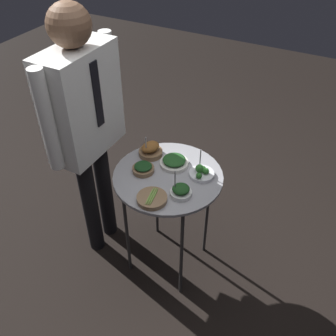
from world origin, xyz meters
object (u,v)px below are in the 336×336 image
object	(u,v)px
bowl_spinach_mid_right	(174,162)
bowl_roast_front_left	(151,150)
bowl_asparagus_front_right	(152,198)
bowl_broccoli_back_right	(201,173)
bowl_spinach_center	(143,168)
bowl_spinach_near_rim	(181,191)
waiter_figure	(84,115)
serving_cart	(168,184)

from	to	relation	value
bowl_spinach_mid_right	bowl_roast_front_left	distance (m)	0.17
bowl_roast_front_left	bowl_asparagus_front_right	world-z (taller)	bowl_roast_front_left
bowl_spinach_mid_right	bowl_broccoli_back_right	world-z (taller)	bowl_broccoli_back_right
bowl_spinach_center	bowl_spinach_near_rim	xyz separation A→B (m)	(-0.07, -0.27, 0.01)
bowl_asparagus_front_right	bowl_broccoli_back_right	bearing A→B (deg)	-26.01
bowl_spinach_near_rim	waiter_figure	size ratio (longest dim) A/B	0.10
serving_cart	bowl_asparagus_front_right	distance (m)	0.23
bowl_broccoli_back_right	bowl_roast_front_left	bearing A→B (deg)	84.21
bowl_spinach_mid_right	bowl_spinach_near_rim	world-z (taller)	bowl_spinach_near_rim
bowl_spinach_near_rim	bowl_roast_front_left	distance (m)	0.38
bowl_broccoli_back_right	bowl_asparagus_front_right	size ratio (longest dim) A/B	0.94
bowl_broccoli_back_right	bowl_spinach_center	bearing A→B (deg)	111.25
serving_cart	bowl_spinach_near_rim	world-z (taller)	bowl_spinach_near_rim
bowl_spinach_mid_right	bowl_spinach_near_rim	bearing A→B (deg)	-145.01
bowl_spinach_mid_right	serving_cart	bearing A→B (deg)	-173.33
bowl_spinach_center	bowl_asparagus_front_right	world-z (taller)	bowl_spinach_center
bowl_broccoli_back_right	waiter_figure	size ratio (longest dim) A/B	0.09
bowl_broccoli_back_right	bowl_roast_front_left	world-z (taller)	bowl_broccoli_back_right
bowl_spinach_near_rim	bowl_roast_front_left	world-z (taller)	bowl_spinach_near_rim
bowl_roast_front_left	bowl_asparagus_front_right	distance (m)	0.39
bowl_spinach_center	bowl_spinach_near_rim	distance (m)	0.28
bowl_spinach_center	bowl_asparagus_front_right	size ratio (longest dim) A/B	0.78
bowl_spinach_center	bowl_spinach_near_rim	world-z (taller)	bowl_spinach_near_rim
bowl_asparagus_front_right	waiter_figure	xyz separation A→B (m)	(0.17, 0.52, 0.26)
bowl_spinach_center	bowl_spinach_mid_right	xyz separation A→B (m)	(0.13, -0.13, 0.00)
bowl_broccoli_back_right	bowl_roast_front_left	distance (m)	0.34
bowl_spinach_mid_right	bowl_broccoli_back_right	size ratio (longest dim) A/B	1.10
bowl_asparagus_front_right	bowl_spinach_center	bearing A→B (deg)	41.46
bowl_broccoli_back_right	bowl_spinach_near_rim	world-z (taller)	bowl_spinach_near_rim
bowl_broccoli_back_right	bowl_spinach_near_rim	bearing A→B (deg)	170.32
bowl_spinach_center	bowl_broccoli_back_right	size ratio (longest dim) A/B	0.83
bowl_spinach_center	bowl_roast_front_left	distance (m)	0.16
bowl_spinach_mid_right	bowl_spinach_near_rim	size ratio (longest dim) A/B	1.04
bowl_spinach_near_rim	bowl_spinach_mid_right	bearing A→B (deg)	34.99
bowl_spinach_near_rim	serving_cart	bearing A→B (deg)	50.45
serving_cart	bowl_spinach_near_rim	distance (m)	0.20
bowl_spinach_center	bowl_asparagus_front_right	bearing A→B (deg)	-138.54
bowl_spinach_mid_right	bowl_broccoli_back_right	bearing A→B (deg)	-94.94
bowl_spinach_mid_right	bowl_spinach_near_rim	xyz separation A→B (m)	(-0.21, -0.14, 0.00)
bowl_spinach_center	waiter_figure	world-z (taller)	waiter_figure
bowl_spinach_near_rim	bowl_asparagus_front_right	distance (m)	0.15
bowl_broccoli_back_right	bowl_asparagus_front_right	xyz separation A→B (m)	(-0.30, 0.14, -0.01)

